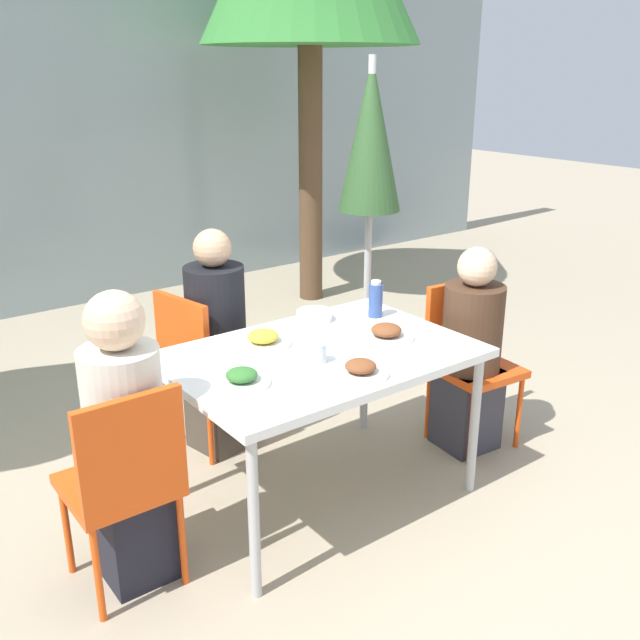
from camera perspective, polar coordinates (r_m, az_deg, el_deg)
name	(u,v)px	position (r m, az deg, el deg)	size (l,w,h in m)	color
ground_plane	(320,495)	(3.54, 0.00, -13.81)	(24.00, 24.00, 0.00)	tan
building_facade	(44,126)	(6.31, -21.20, 14.30)	(10.00, 0.20, 3.00)	#89999E
dining_table	(320,363)	(3.21, 0.00, -3.48)	(1.35, 0.92, 0.75)	white
chair_left	(125,476)	(2.82, -15.36, -11.92)	(0.40, 0.40, 0.87)	#E54C14
person_left	(127,446)	(2.86, -15.17, -9.68)	(0.30, 0.30, 1.21)	black
chair_right	(467,351)	(3.90, 11.66, -2.43)	(0.43, 0.43, 0.87)	#E54C14
person_right	(470,356)	(3.81, 11.94, -2.80)	(0.31, 0.31, 1.11)	#383842
chair_far	(200,360)	(3.76, -9.60, -3.14)	(0.47, 0.47, 0.87)	#E54C14
person_far	(217,347)	(3.75, -8.22, -2.17)	(0.32, 0.32, 1.20)	#473D33
closed_umbrella	(370,151)	(4.33, 4.05, 13.37)	(0.38, 0.38, 2.01)	#333333
plate_0	(263,339)	(3.27, -4.58, -1.55)	(0.26, 0.26, 0.07)	white
plate_1	(242,378)	(2.88, -6.28, -4.65)	(0.23, 0.23, 0.07)	white
plate_2	(361,369)	(2.95, 3.27, -3.97)	(0.24, 0.24, 0.07)	white
plate_3	(386,333)	(3.35, 5.32, -1.05)	(0.26, 0.26, 0.07)	white
bottle	(376,299)	(3.62, 4.47, 1.65)	(0.07, 0.07, 0.19)	#334C8E
drinking_cup	(318,353)	(3.06, -0.15, -2.64)	(0.08, 0.08, 0.09)	silver
salad_bowl	(314,315)	(3.57, -0.46, 0.37)	(0.18, 0.18, 0.05)	white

